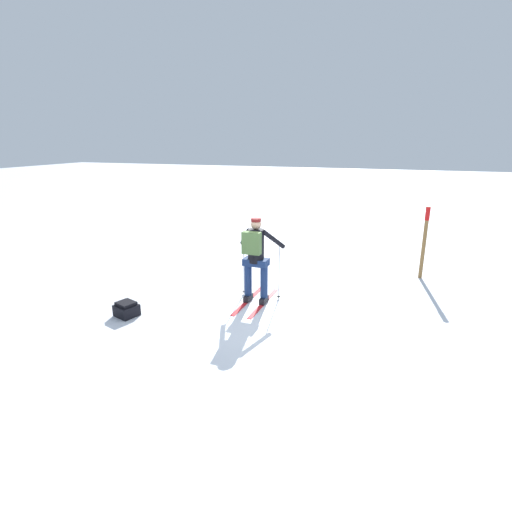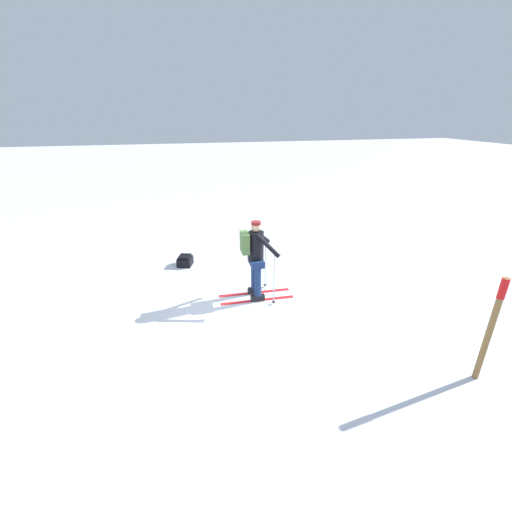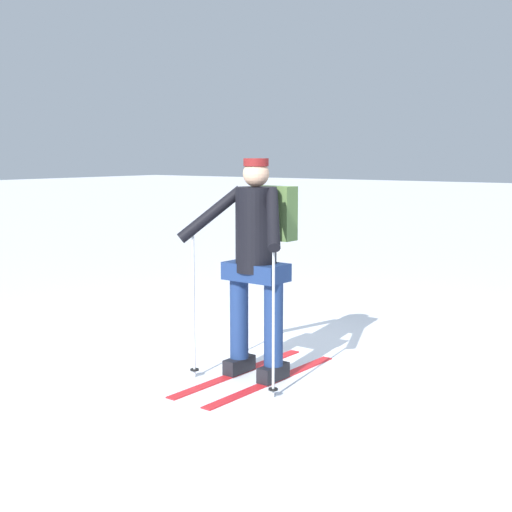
{
  "view_description": "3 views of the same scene",
  "coord_description": "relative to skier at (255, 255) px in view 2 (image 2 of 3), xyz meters",
  "views": [
    {
      "loc": [
        -2.14,
        6.38,
        3.23
      ],
      "look_at": [
        0.36,
        -0.8,
        0.98
      ],
      "focal_mm": 28.0,
      "sensor_mm": 36.0,
      "label": 1
    },
    {
      "loc": [
        -6.1,
        0.8,
        3.82
      ],
      "look_at": [
        0.36,
        -0.8,
        0.98
      ],
      "focal_mm": 24.0,
      "sensor_mm": 36.0,
      "label": 2
    },
    {
      "loc": [
        3.6,
        -5.28,
        1.77
      ],
      "look_at": [
        0.36,
        -0.8,
        0.98
      ],
      "focal_mm": 50.0,
      "sensor_mm": 36.0,
      "label": 3
    }
  ],
  "objects": [
    {
      "name": "ground_plane",
      "position": [
        -0.36,
        0.78,
        -1.0
      ],
      "size": [
        80.0,
        80.0,
        0.0
      ],
      "primitive_type": "plane",
      "color": "white"
    },
    {
      "name": "skier",
      "position": [
        0.0,
        0.0,
        0.0
      ],
      "size": [
        1.01,
        1.62,
        1.74
      ],
      "color": "red",
      "rests_on": "ground_plane"
    },
    {
      "name": "dropped_backpack",
      "position": [
        2.09,
        1.41,
        -0.87
      ],
      "size": [
        0.48,
        0.47,
        0.28
      ],
      "color": "black",
      "rests_on": "ground_plane"
    },
    {
      "name": "trail_marker",
      "position": [
        -3.25,
        -2.72,
        -0.01
      ],
      "size": [
        0.1,
        0.1,
        1.72
      ],
      "color": "olive",
      "rests_on": "ground_plane"
    }
  ]
}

